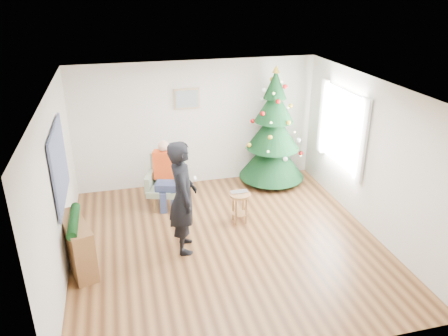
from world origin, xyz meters
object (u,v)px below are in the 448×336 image
object	(u,v)px
stool	(240,207)
console	(78,245)
armchair	(167,187)
standing_man	(183,197)
christmas_tree	(273,132)

from	to	relation	value
stool	console	world-z (taller)	console
console	stool	bearing A→B (deg)	-2.25
armchair	stool	bearing A→B (deg)	-23.73
armchair	standing_man	bearing A→B (deg)	-70.08
armchair	console	xyz separation A→B (m)	(-1.55, -1.75, 0.04)
stool	standing_man	size ratio (longest dim) A/B	0.31
armchair	standing_man	xyz separation A→B (m)	(0.07, -1.61, 0.57)
armchair	standing_man	world-z (taller)	standing_man
armchair	console	world-z (taller)	armchair
stool	armchair	bearing A→B (deg)	138.92
christmas_tree	console	bearing A→B (deg)	-150.08
christmas_tree	stool	bearing A→B (deg)	-127.28
stool	standing_man	world-z (taller)	standing_man
stool	console	bearing A→B (deg)	-165.06
stool	standing_man	bearing A→B (deg)	-151.77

